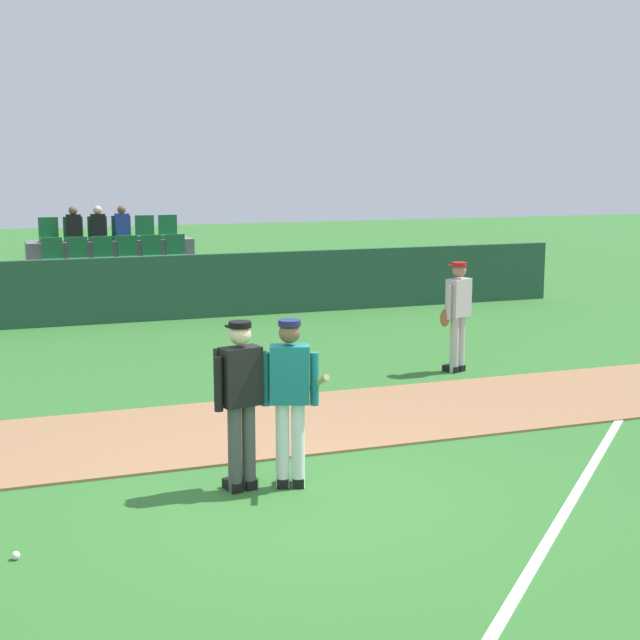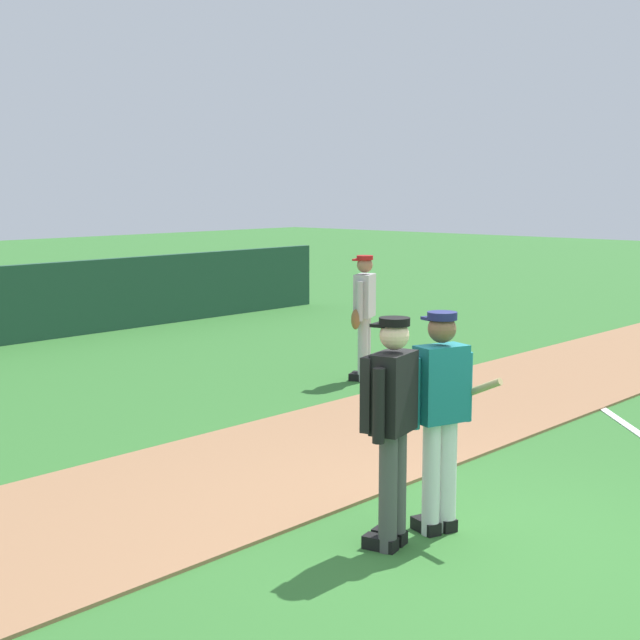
# 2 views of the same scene
# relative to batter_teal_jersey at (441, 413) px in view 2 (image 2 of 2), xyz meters

# --- Properties ---
(ground_plane) EXTENTS (80.00, 80.00, 0.00)m
(ground_plane) POSITION_rel_batter_teal_jersey_xyz_m (-0.01, -0.36, -0.97)
(ground_plane) COLOR #33702D
(infield_dirt_path) EXTENTS (28.00, 2.69, 0.03)m
(infield_dirt_path) POSITION_rel_batter_teal_jersey_xyz_m (-0.01, 2.23, -0.95)
(infield_dirt_path) COLOR #9E704C
(infield_dirt_path) RESTS_ON ground
(batter_teal_jersey) EXTENTS (0.59, 0.80, 1.76)m
(batter_teal_jersey) POSITION_rel_batter_teal_jersey_xyz_m (0.00, 0.00, 0.00)
(batter_teal_jersey) COLOR white
(batter_teal_jersey) RESTS_ON ground
(umpire_home_plate) EXTENTS (0.58, 0.37, 1.76)m
(umpire_home_plate) POSITION_rel_batter_teal_jersey_xyz_m (-0.51, 0.10, 0.03)
(umpire_home_plate) COLOR #4C4C4C
(umpire_home_plate) RESTS_ON ground
(runner_grey_jersey) EXTENTS (0.66, 0.41, 1.76)m
(runner_grey_jersey) POSITION_rel_batter_teal_jersey_xyz_m (4.16, 4.19, -0.01)
(runner_grey_jersey) COLOR #B2B2B2
(runner_grey_jersey) RESTS_ON ground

